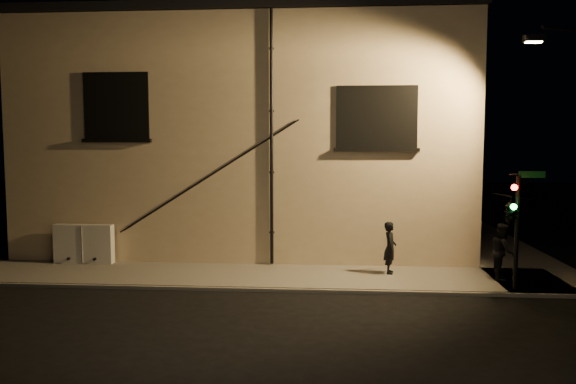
# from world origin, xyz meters

# --- Properties ---
(ground) EXTENTS (90.00, 90.00, 0.00)m
(ground) POSITION_xyz_m (0.00, 0.00, 0.00)
(ground) COLOR black
(sidewalk) EXTENTS (21.00, 16.00, 0.12)m
(sidewalk) POSITION_xyz_m (1.22, 4.39, 0.06)
(sidewalk) COLOR slate
(sidewalk) RESTS_ON ground
(building) EXTENTS (16.20, 12.23, 8.80)m
(building) POSITION_xyz_m (-3.00, 8.99, 4.40)
(building) COLOR beige
(building) RESTS_ON ground
(utility_cabinet) EXTENTS (1.99, 0.34, 1.31)m
(utility_cabinet) POSITION_xyz_m (-8.14, 2.70, 0.78)
(utility_cabinet) COLOR silver
(utility_cabinet) RESTS_ON sidewalk
(pedestrian_a) EXTENTS (0.44, 0.62, 1.61)m
(pedestrian_a) POSITION_xyz_m (1.98, 1.96, 0.93)
(pedestrian_a) COLOR black
(pedestrian_a) RESTS_ON sidewalk
(pedestrian_b) EXTENTS (0.80, 0.94, 1.69)m
(pedestrian_b) POSITION_xyz_m (5.24, 1.45, 0.96)
(pedestrian_b) COLOR black
(pedestrian_b) RESTS_ON sidewalk
(traffic_signal) EXTENTS (1.32, 1.93, 3.28)m
(traffic_signal) POSITION_xyz_m (5.05, 0.19, 2.32)
(traffic_signal) COLOR black
(traffic_signal) RESTS_ON sidewalk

